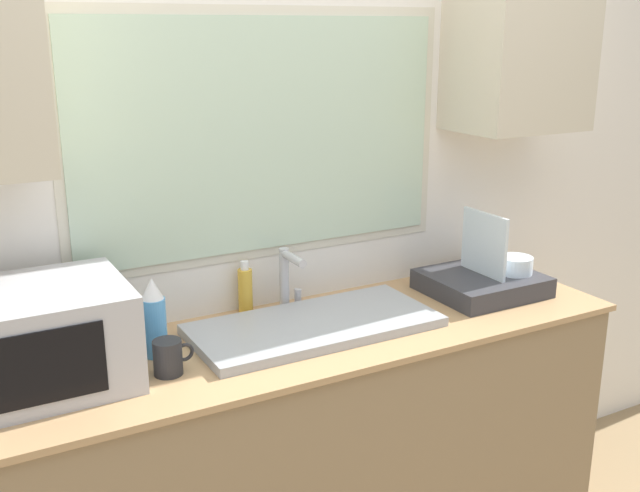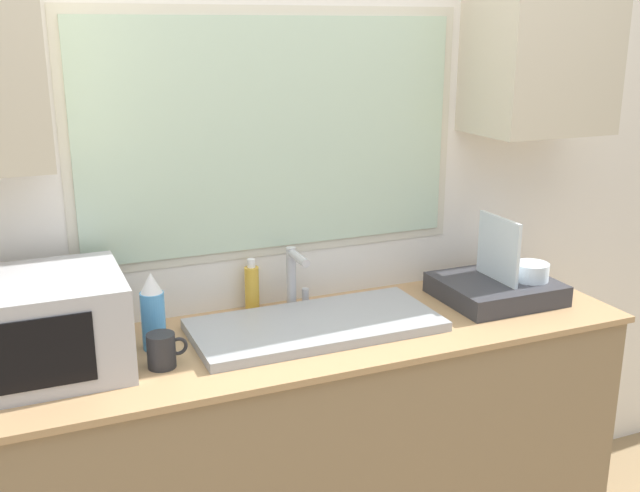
{
  "view_description": "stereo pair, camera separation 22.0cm",
  "coord_description": "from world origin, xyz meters",
  "px_view_note": "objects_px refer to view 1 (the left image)",
  "views": [
    {
      "loc": [
        -0.99,
        -1.6,
        1.81
      ],
      "look_at": [
        0.03,
        0.25,
        1.19
      ],
      "focal_mm": 42.0,
      "sensor_mm": 36.0,
      "label": 1
    },
    {
      "loc": [
        -0.79,
        -1.69,
        1.81
      ],
      "look_at": [
        0.03,
        0.25,
        1.19
      ],
      "focal_mm": 42.0,
      "sensor_mm": 36.0,
      "label": 2
    }
  ],
  "objects_px": {
    "microwave": "(48,336)",
    "dish_rack": "(485,279)",
    "spray_bottle": "(154,319)",
    "mug_near_sink": "(169,357)",
    "soap_bottle": "(245,290)",
    "faucet": "(288,275)"
  },
  "relations": [
    {
      "from": "microwave",
      "to": "faucet",
      "type": "bearing_deg",
      "value": 11.87
    },
    {
      "from": "spray_bottle",
      "to": "mug_near_sink",
      "type": "bearing_deg",
      "value": -91.89
    },
    {
      "from": "faucet",
      "to": "microwave",
      "type": "relative_size",
      "value": 0.51
    },
    {
      "from": "dish_rack",
      "to": "mug_near_sink",
      "type": "xyz_separation_m",
      "value": [
        -1.17,
        -0.09,
        0.0
      ]
    },
    {
      "from": "microwave",
      "to": "mug_near_sink",
      "type": "height_order",
      "value": "microwave"
    },
    {
      "from": "spray_bottle",
      "to": "soap_bottle",
      "type": "bearing_deg",
      "value": 26.85
    },
    {
      "from": "faucet",
      "to": "dish_rack",
      "type": "xyz_separation_m",
      "value": [
        0.68,
        -0.18,
        -0.07
      ]
    },
    {
      "from": "spray_bottle",
      "to": "soap_bottle",
      "type": "height_order",
      "value": "spray_bottle"
    },
    {
      "from": "soap_bottle",
      "to": "spray_bottle",
      "type": "bearing_deg",
      "value": -153.15
    },
    {
      "from": "microwave",
      "to": "soap_bottle",
      "type": "xyz_separation_m",
      "value": [
        0.65,
        0.21,
        -0.05
      ]
    },
    {
      "from": "spray_bottle",
      "to": "soap_bottle",
      "type": "relative_size",
      "value": 1.31
    },
    {
      "from": "faucet",
      "to": "microwave",
      "type": "bearing_deg",
      "value": -168.13
    },
    {
      "from": "soap_bottle",
      "to": "mug_near_sink",
      "type": "distance_m",
      "value": 0.48
    },
    {
      "from": "spray_bottle",
      "to": "microwave",
      "type": "bearing_deg",
      "value": -174.16
    },
    {
      "from": "faucet",
      "to": "soap_bottle",
      "type": "height_order",
      "value": "faucet"
    },
    {
      "from": "spray_bottle",
      "to": "dish_rack",
      "type": "bearing_deg",
      "value": -2.3
    },
    {
      "from": "microwave",
      "to": "mug_near_sink",
      "type": "relative_size",
      "value": 3.6
    },
    {
      "from": "microwave",
      "to": "dish_rack",
      "type": "distance_m",
      "value": 1.46
    },
    {
      "from": "microwave",
      "to": "spray_bottle",
      "type": "height_order",
      "value": "microwave"
    },
    {
      "from": "dish_rack",
      "to": "mug_near_sink",
      "type": "height_order",
      "value": "dish_rack"
    },
    {
      "from": "microwave",
      "to": "mug_near_sink",
      "type": "bearing_deg",
      "value": -19.9
    },
    {
      "from": "dish_rack",
      "to": "spray_bottle",
      "type": "xyz_separation_m",
      "value": [
        -1.17,
        0.05,
        0.06
      ]
    }
  ]
}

